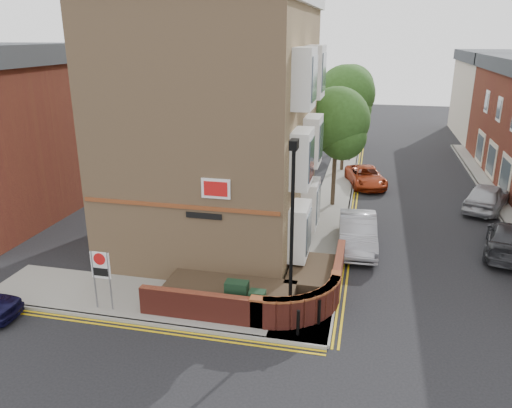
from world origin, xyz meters
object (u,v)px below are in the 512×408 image
object	(u,v)px
lamppost	(292,233)
utility_cabinet_large	(237,297)
silver_car_near	(357,232)
zone_sign	(101,270)

from	to	relation	value
lamppost	utility_cabinet_large	world-z (taller)	lamppost
utility_cabinet_large	silver_car_near	size ratio (longest dim) A/B	0.25
zone_sign	utility_cabinet_large	bearing A→B (deg)	9.69
silver_car_near	utility_cabinet_large	bearing A→B (deg)	-123.11
utility_cabinet_large	silver_car_near	bearing A→B (deg)	60.64
utility_cabinet_large	silver_car_near	xyz separation A→B (m)	(3.90, 6.93, 0.06)
lamppost	silver_car_near	xyz separation A→B (m)	(2.00, 7.03, -2.56)
lamppost	silver_car_near	world-z (taller)	lamppost
zone_sign	silver_car_near	distance (m)	11.60
silver_car_near	lamppost	bearing A→B (deg)	-109.63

